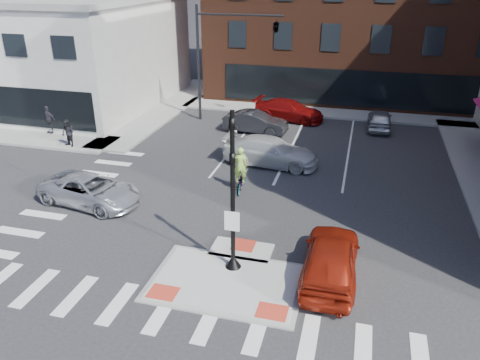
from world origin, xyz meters
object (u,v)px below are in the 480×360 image
(cyclist, at_px, (240,176))
(silver_suv, at_px, (90,190))
(white_pickup, at_px, (271,151))
(red_sedan, at_px, (331,258))
(bg_car_dark, at_px, (255,122))
(bg_car_silver, at_px, (380,119))
(pedestrian_b, at_px, (49,119))
(pedestrian_a, at_px, (68,133))
(bg_car_red, at_px, (289,110))

(cyclist, bearing_deg, silver_suv, 19.72)
(white_pickup, bearing_deg, silver_suv, 137.50)
(red_sedan, bearing_deg, bg_car_dark, -67.80)
(white_pickup, xyz_separation_m, bg_car_silver, (5.99, 8.31, -0.11))
(silver_suv, height_order, bg_car_silver, silver_suv)
(bg_car_silver, height_order, pedestrian_b, pedestrian_b)
(red_sedan, xyz_separation_m, pedestrian_a, (-16.72, 9.18, 0.19))
(bg_car_silver, bearing_deg, cyclist, 60.48)
(silver_suv, relative_size, white_pickup, 0.93)
(red_sedan, height_order, cyclist, cyclist)
(bg_car_dark, xyz_separation_m, pedestrian_a, (-10.35, -6.08, 0.29))
(bg_car_silver, bearing_deg, bg_car_red, -3.79)
(white_pickup, distance_m, bg_car_dark, 5.75)
(silver_suv, height_order, bg_car_red, bg_car_red)
(white_pickup, relative_size, cyclist, 2.34)
(white_pickup, distance_m, cyclist, 3.84)
(red_sedan, bearing_deg, pedestrian_a, -29.24)
(bg_car_dark, distance_m, cyclist, 9.19)
(red_sedan, relative_size, bg_car_red, 0.94)
(bg_car_silver, bearing_deg, white_pickup, 53.98)
(pedestrian_a, bearing_deg, silver_suv, -30.14)
(bg_car_dark, height_order, bg_car_red, bg_car_red)
(red_sedan, distance_m, bg_car_silver, 18.34)
(white_pickup, relative_size, pedestrian_b, 2.89)
(silver_suv, distance_m, bg_car_dark, 13.30)
(white_pickup, xyz_separation_m, bg_car_red, (-0.44, 8.71, -0.04))
(silver_suv, height_order, bg_car_dark, bg_car_dark)
(silver_suv, relative_size, bg_car_dark, 1.15)
(white_pickup, height_order, pedestrian_b, pedestrian_b)
(bg_car_red, bearing_deg, white_pickup, -167.77)
(silver_suv, distance_m, red_sedan, 11.83)
(silver_suv, distance_m, bg_car_silver, 20.21)
(red_sedan, xyz_separation_m, cyclist, (-5.00, 6.18, -0.04))
(bg_car_dark, xyz_separation_m, bg_car_red, (1.72, 3.39, 0.03))
(bg_car_red, xyz_separation_m, pedestrian_b, (-14.83, -7.47, 0.34))
(silver_suv, bearing_deg, bg_car_dark, -13.35)
(white_pickup, relative_size, bg_car_silver, 1.36)
(red_sedan, bearing_deg, white_pickup, -67.47)
(bg_car_dark, distance_m, pedestrian_b, 13.73)
(bg_car_silver, distance_m, cyclist, 13.84)
(red_sedan, relative_size, cyclist, 2.09)
(silver_suv, relative_size, red_sedan, 1.04)
(red_sedan, bearing_deg, bg_car_silver, -96.02)
(silver_suv, bearing_deg, pedestrian_a, 49.41)
(bg_car_dark, distance_m, pedestrian_a, 12.01)
(bg_car_silver, bearing_deg, bg_car_dark, 19.90)
(silver_suv, bearing_deg, red_sedan, -95.47)
(white_pickup, bearing_deg, bg_car_red, 6.42)
(bg_car_red, height_order, cyclist, cyclist)
(pedestrian_a, bearing_deg, cyclist, 5.17)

